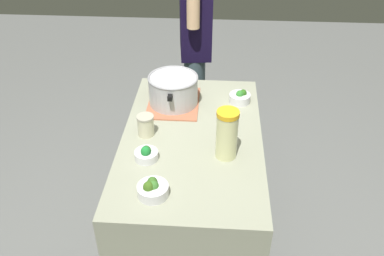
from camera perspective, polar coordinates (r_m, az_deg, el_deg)
name	(u,v)px	position (r m, az deg, el deg)	size (l,w,h in m)	color
ground_plane	(192,248)	(2.69, 0.00, -16.22)	(8.00, 8.00, 0.00)	slate
counter_slab	(192,198)	(2.36, 0.00, -9.63)	(1.19, 0.71, 0.87)	gray
dish_cloth	(174,103)	(2.34, -2.55, 3.49)	(0.35, 0.28, 0.01)	#AF6245
cooking_pot	(173,89)	(2.30, -2.61, 5.38)	(0.35, 0.28, 0.16)	#B7B7BC
lemonade_pitcher	(227,134)	(1.89, 4.84, -0.83)	(0.10, 0.10, 0.25)	beige
mason_jar	(146,125)	(2.07, -6.43, 0.35)	(0.09, 0.09, 0.11)	beige
broccoli_bowl_front	(146,154)	(1.93, -6.35, -3.59)	(0.11, 0.11, 0.08)	silver
broccoli_bowl_center	(240,97)	(2.36, 6.66, 4.24)	(0.12, 0.12, 0.07)	silver
broccoli_bowl_back	(153,189)	(1.75, -5.49, -8.39)	(0.13, 0.13, 0.08)	silver
person_cook	(195,49)	(2.90, 0.43, 10.94)	(0.50, 0.24, 1.64)	#40545C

